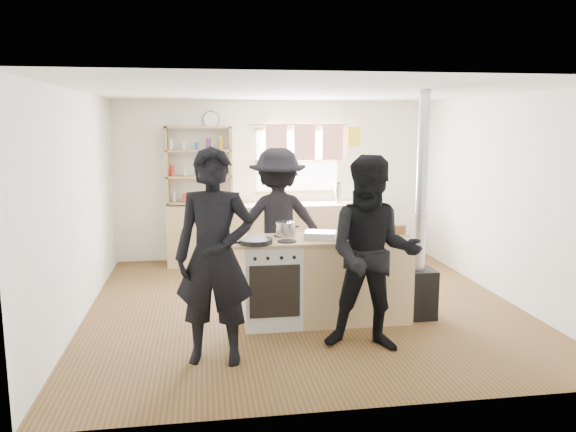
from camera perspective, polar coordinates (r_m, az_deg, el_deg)
The scene contains 14 objects.
ground at distance 6.79m, azimuth 1.53°, elevation -9.05°, with size 5.00×5.00×0.01m, color brown.
back_counter at distance 8.80m, azimuth -1.02°, elevation -1.69°, with size 3.40×0.55×0.90m, color tan.
shelving_unit at distance 8.70m, azimuth -9.03°, elevation 5.13°, with size 1.00×0.28×1.20m.
thermos at distance 8.88m, azimuth 5.09°, elevation 2.32°, with size 0.10×0.10×0.31m, color silver.
cooking_island at distance 6.17m, azimuth 3.80°, elevation -6.42°, with size 1.97×0.64×0.93m.
skillet_greens at distance 5.75m, azimuth -3.30°, elevation -2.54°, with size 0.41×0.41×0.05m.
roast_tray at distance 5.99m, azimuth 3.31°, elevation -1.91°, with size 0.38×0.32×0.08m.
stockpot_stove at distance 6.10m, azimuth -0.24°, elevation -1.32°, with size 0.22×0.22×0.18m.
stockpot_counter at distance 6.15m, azimuth 8.15°, elevation -1.20°, with size 0.28×0.28×0.21m.
bread_board at distance 6.22m, azimuth 10.76°, elevation -1.56°, with size 0.32×0.27×0.12m.
flue_heater at distance 6.38m, azimuth 13.16°, elevation -4.47°, with size 0.35×0.35×2.50m.
person_near_left at distance 5.03m, azimuth -7.46°, elevation -4.15°, with size 0.71×0.47×1.95m, color black.
person_near_right at distance 5.34m, azimuth 8.60°, elevation -3.87°, with size 0.90×0.70×1.86m, color black.
person_far at distance 6.91m, azimuth -1.05°, elevation -0.76°, with size 1.20×0.69×1.85m, color black.
Camera 1 is at (-1.15, -6.34, 2.15)m, focal length 35.00 mm.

